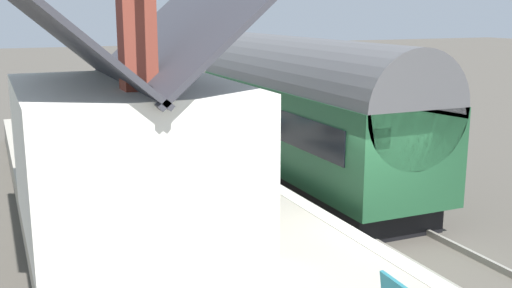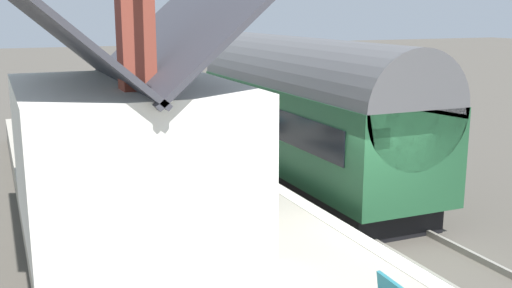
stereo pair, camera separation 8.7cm
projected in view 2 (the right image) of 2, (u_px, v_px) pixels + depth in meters
name	position (u px, v px, depth m)	size (l,w,h in m)	color
ground_plane	(396.00, 264.00, 12.48)	(160.00, 160.00, 0.00)	#4C473F
platform	(213.00, 276.00, 10.85)	(32.00, 5.92, 0.88)	#A39B8C
platform_edge_coping	(348.00, 231.00, 11.83)	(32.00, 0.36, 0.02)	beige
rail_near	(459.00, 248.00, 13.09)	(52.00, 0.08, 0.14)	gray
rail_far	(403.00, 259.00, 12.54)	(52.00, 0.08, 0.14)	gray
train	(308.00, 112.00, 17.35)	(10.04, 2.73, 4.32)	black
station_building	(128.00, 148.00, 11.74)	(5.75, 4.20, 5.85)	white
bench_mid_platform	(149.00, 126.00, 19.92)	(1.41, 0.46, 0.88)	#26727F
planter_corner_building	(88.00, 132.00, 20.04)	(0.73, 0.32, 0.59)	teal
planter_edge_far	(106.00, 146.00, 18.00)	(0.74, 0.32, 0.55)	black
planter_under_sign	(123.00, 121.00, 21.78)	(0.38, 0.38, 0.64)	black
station_sign_board	(189.00, 110.00, 18.74)	(0.96, 0.06, 1.57)	black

